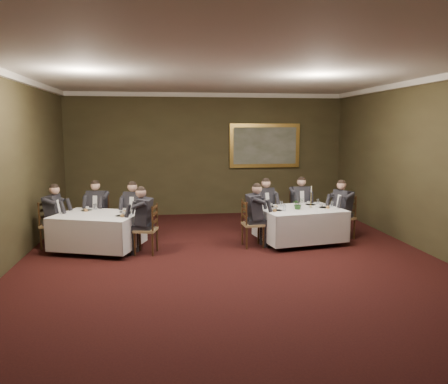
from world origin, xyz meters
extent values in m
plane|color=black|center=(0.00, 0.00, 0.00)|extent=(10.00, 10.00, 0.00)
cube|color=silver|center=(0.00, 0.00, 3.50)|extent=(8.00, 10.00, 0.10)
cube|color=#362F1B|center=(0.00, 5.00, 1.75)|extent=(8.00, 0.10, 3.50)
cube|color=#362F1B|center=(0.00, -5.00, 1.75)|extent=(8.00, 0.10, 3.50)
cube|color=#362F1B|center=(4.00, 0.00, 1.75)|extent=(0.10, 10.00, 3.50)
cube|color=white|center=(0.00, 4.95, 3.44)|extent=(8.00, 0.10, 0.12)
cube|color=white|center=(3.95, 0.00, 3.44)|extent=(0.10, 10.00, 0.12)
cube|color=black|center=(1.69, 1.45, 0.73)|extent=(1.87, 1.53, 0.04)
cube|color=white|center=(1.69, 1.45, 0.76)|extent=(1.94, 1.60, 0.02)
cube|color=white|center=(1.69, 1.45, 0.42)|extent=(1.96, 1.62, 0.65)
cube|color=black|center=(-2.60, 1.38, 0.73)|extent=(1.88, 1.64, 0.04)
cube|color=white|center=(-2.60, 1.38, 0.76)|extent=(1.96, 1.72, 0.02)
cube|color=white|center=(-2.60, 1.38, 0.42)|extent=(1.99, 1.74, 0.65)
cube|color=olive|center=(1.07, 2.25, 0.48)|extent=(0.55, 0.54, 0.05)
cube|color=black|center=(1.01, 2.43, 0.73)|extent=(0.37, 0.15, 0.54)
cube|color=black|center=(1.07, 2.25, 0.86)|extent=(0.50, 0.43, 0.55)
sphere|color=tan|center=(1.07, 2.25, 1.24)|extent=(0.26, 0.26, 0.21)
cube|color=olive|center=(2.00, 2.41, 0.48)|extent=(0.45, 0.43, 0.05)
cube|color=black|center=(2.00, 2.60, 0.73)|extent=(0.38, 0.04, 0.54)
cube|color=black|center=(2.00, 2.41, 0.86)|extent=(0.43, 0.32, 0.55)
sphere|color=tan|center=(2.00, 2.41, 1.24)|extent=(0.21, 0.21, 0.21)
cube|color=olive|center=(0.61, 1.26, 0.48)|extent=(0.45, 0.47, 0.05)
cube|color=black|center=(0.42, 1.25, 0.73)|extent=(0.05, 0.38, 0.54)
cube|color=black|center=(0.61, 1.26, 0.86)|extent=(0.34, 0.44, 0.55)
sphere|color=tan|center=(0.61, 1.26, 1.24)|extent=(0.22, 0.22, 0.21)
cube|color=olive|center=(2.77, 1.65, 0.48)|extent=(0.56, 0.57, 0.05)
cube|color=black|center=(2.95, 1.73, 0.73)|extent=(0.18, 0.36, 0.54)
cube|color=black|center=(2.77, 1.65, 0.86)|extent=(0.45, 0.51, 0.55)
sphere|color=tan|center=(2.77, 1.65, 1.24)|extent=(0.28, 0.28, 0.21)
cube|color=olive|center=(-2.74, 2.32, 0.48)|extent=(0.51, 0.49, 0.05)
cube|color=black|center=(-2.71, 2.51, 0.73)|extent=(0.38, 0.10, 0.54)
cube|color=black|center=(-2.74, 2.32, 0.86)|extent=(0.47, 0.38, 0.55)
sphere|color=tan|center=(-2.74, 2.32, 1.24)|extent=(0.25, 0.25, 0.21)
cube|color=olive|center=(-1.90, 2.03, 0.48)|extent=(0.56, 0.54, 0.05)
cube|color=black|center=(-1.84, 2.21, 0.73)|extent=(0.37, 0.16, 0.54)
cube|color=black|center=(-1.90, 2.03, 0.86)|extent=(0.50, 0.43, 0.55)
sphere|color=tan|center=(-1.90, 2.03, 1.24)|extent=(0.27, 0.27, 0.21)
cube|color=olive|center=(-1.62, 1.04, 0.48)|extent=(0.51, 0.52, 0.05)
cube|color=black|center=(-1.44, 1.00, 0.73)|extent=(0.11, 0.38, 0.54)
cube|color=black|center=(-1.62, 1.04, 0.86)|extent=(0.40, 0.48, 0.55)
sphere|color=tan|center=(-1.62, 1.04, 1.24)|extent=(0.25, 0.25, 0.21)
cube|color=olive|center=(-3.58, 1.73, 0.48)|extent=(0.48, 0.50, 0.05)
cube|color=black|center=(-3.77, 1.76, 0.73)|extent=(0.09, 0.38, 0.54)
cube|color=black|center=(-3.58, 1.73, 0.86)|extent=(0.37, 0.46, 0.55)
sphere|color=tan|center=(-3.58, 1.73, 1.24)|extent=(0.24, 0.24, 0.21)
imported|color=#2D5926|center=(1.62, 1.37, 0.90)|extent=(0.29, 0.28, 0.26)
cylinder|color=#AF9035|center=(1.98, 1.56, 0.78)|extent=(0.07, 0.07, 0.02)
cylinder|color=#AF9035|center=(1.98, 1.56, 0.95)|extent=(0.02, 0.02, 0.33)
cylinder|color=white|center=(1.98, 1.56, 1.19)|extent=(0.02, 0.02, 0.14)
cylinder|color=white|center=(1.16, 1.73, 0.77)|extent=(0.25, 0.25, 0.01)
cylinder|color=white|center=(1.16, 1.88, 0.80)|extent=(0.08, 0.08, 0.05)
cylinder|color=white|center=(1.33, 1.73, 0.83)|extent=(0.06, 0.06, 0.14)
cylinder|color=white|center=(-2.91, 1.86, 0.77)|extent=(0.25, 0.25, 0.01)
cylinder|color=white|center=(-2.91, 2.01, 0.80)|extent=(0.08, 0.08, 0.05)
cylinder|color=white|center=(-2.74, 1.86, 0.83)|extent=(0.06, 0.06, 0.14)
cube|color=#E5AC54|center=(1.69, 4.94, 2.00)|extent=(2.08, 0.08, 1.28)
cube|color=#4C5337|center=(1.69, 4.90, 2.00)|extent=(1.86, 0.01, 1.06)
camera|label=1|loc=(-1.21, -7.63, 2.49)|focal=35.00mm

